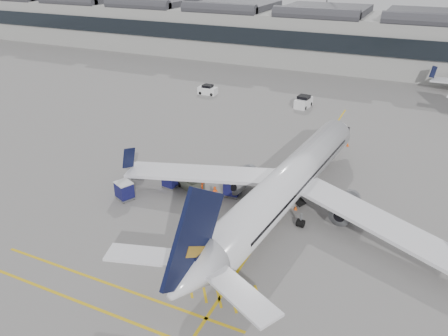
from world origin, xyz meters
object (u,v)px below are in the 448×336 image
at_px(ramp_agent_a, 215,194).
at_px(ramp_agent_b, 201,184).
at_px(belt_loader, 283,195).
at_px(airliner_main, 286,185).
at_px(pushback_tug, 191,182).
at_px(baggage_cart_a, 232,188).

height_order(ramp_agent_a, ramp_agent_b, ramp_agent_a).
bearing_deg(ramp_agent_b, belt_loader, -164.45).
relative_size(airliner_main, pushback_tug, 11.74).
bearing_deg(pushback_tug, baggage_cart_a, 29.11).
bearing_deg(ramp_agent_b, pushback_tug, 1.35).
bearing_deg(ramp_agent_a, ramp_agent_b, 114.91).
distance_m(belt_loader, pushback_tug, 10.03).
bearing_deg(belt_loader, ramp_agent_a, -127.20).
relative_size(airliner_main, ramp_agent_a, 22.99).
distance_m(airliner_main, ramp_agent_b, 9.63).
bearing_deg(ramp_agent_a, airliner_main, -25.56).
height_order(ramp_agent_b, pushback_tug, ramp_agent_b).
xyz_separation_m(belt_loader, pushback_tug, (-9.83, -2.00, 0.17)).
xyz_separation_m(airliner_main, belt_loader, (-0.86, 2.23, -2.45)).
bearing_deg(pushback_tug, ramp_agent_b, 23.31).
bearing_deg(pushback_tug, airliner_main, 22.93).
xyz_separation_m(belt_loader, ramp_agent_a, (-6.22, -3.37, 0.30)).
height_order(baggage_cart_a, ramp_agent_b, baggage_cart_a).
xyz_separation_m(airliner_main, pushback_tug, (-10.69, 0.23, -2.29)).
xyz_separation_m(baggage_cart_a, ramp_agent_a, (-1.13, -1.78, -0.13)).
bearing_deg(ramp_agent_a, pushback_tug, 124.57).
distance_m(ramp_agent_a, ramp_agent_b, 2.66).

